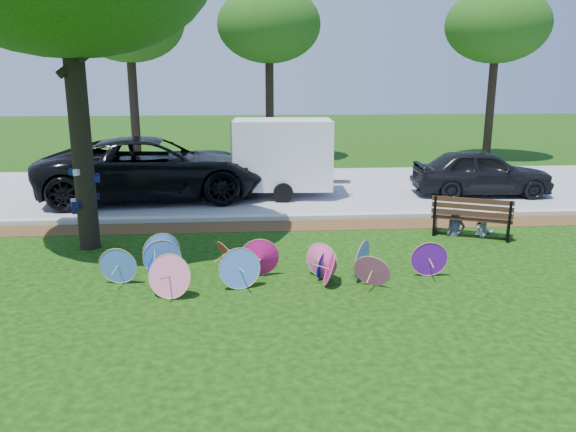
# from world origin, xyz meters

# --- Properties ---
(ground) EXTENTS (90.00, 90.00, 0.00)m
(ground) POSITION_xyz_m (0.00, 0.00, 0.00)
(ground) COLOR black
(ground) RESTS_ON ground
(mulch_strip) EXTENTS (90.00, 1.00, 0.01)m
(mulch_strip) POSITION_xyz_m (0.00, 4.50, 0.01)
(mulch_strip) COLOR #472D16
(mulch_strip) RESTS_ON ground
(curb) EXTENTS (90.00, 0.30, 0.12)m
(curb) POSITION_xyz_m (0.00, 5.20, 0.06)
(curb) COLOR #B7B5AD
(curb) RESTS_ON ground
(street) EXTENTS (90.00, 8.00, 0.01)m
(street) POSITION_xyz_m (0.00, 9.35, 0.01)
(street) COLOR gray
(street) RESTS_ON ground
(parasol_pile) EXTENTS (6.53, 2.22, 0.80)m
(parasol_pile) POSITION_xyz_m (-0.24, 0.67, 0.36)
(parasol_pile) COLOR #0317C3
(parasol_pile) RESTS_ON ground
(black_van) EXTENTS (7.14, 3.86, 1.90)m
(black_van) POSITION_xyz_m (-3.16, 8.04, 0.95)
(black_van) COLOR black
(black_van) RESTS_ON ground
(dark_pickup) EXTENTS (4.39, 1.99, 1.46)m
(dark_pickup) POSITION_xyz_m (7.09, 7.84, 0.73)
(dark_pickup) COLOR black
(dark_pickup) RESTS_ON ground
(cargo_trailer) EXTENTS (3.09, 2.04, 2.70)m
(cargo_trailer) POSITION_xyz_m (0.79, 8.17, 1.35)
(cargo_trailer) COLOR white
(cargo_trailer) RESTS_ON ground
(park_bench) EXTENTS (1.99, 1.41, 0.97)m
(park_bench) POSITION_xyz_m (4.97, 3.29, 0.49)
(park_bench) COLOR black
(park_bench) RESTS_ON ground
(person_left) EXTENTS (0.46, 0.30, 1.25)m
(person_left) POSITION_xyz_m (4.62, 3.34, 0.62)
(person_left) COLOR #3E4054
(person_left) RESTS_ON ground
(person_right) EXTENTS (0.53, 0.42, 1.08)m
(person_right) POSITION_xyz_m (5.32, 3.34, 0.54)
(person_right) COLOR silver
(person_right) RESTS_ON ground
(bg_trees) EXTENTS (19.72, 5.76, 7.40)m
(bg_trees) POSITION_xyz_m (2.10, 15.10, 5.77)
(bg_trees) COLOR black
(bg_trees) RESTS_ON ground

